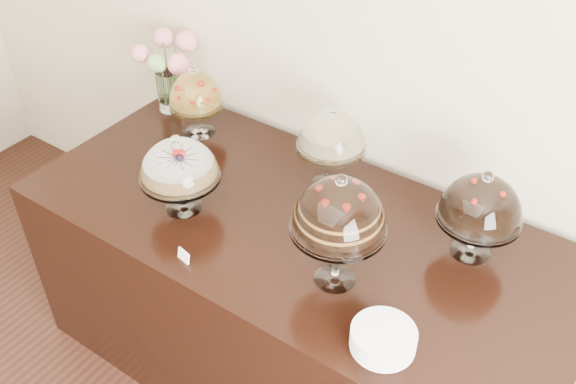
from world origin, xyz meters
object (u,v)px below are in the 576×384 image
Objects in this scene: flower_vase at (169,65)px; cake_stand_fruit_tart at (195,93)px; cake_stand_cheesecake at (332,135)px; plate_stack at (383,339)px; display_counter at (295,300)px; cake_stand_choco_layer at (339,211)px; cake_stand_sugar_sponge at (179,164)px; cake_stand_dark_choco at (482,203)px.

cake_stand_fruit_tart is at bearing -22.20° from flower_vase.
cake_stand_fruit_tart is at bearing -179.25° from cake_stand_cheesecake.
display_counter is at bearing 148.90° from plate_stack.
cake_stand_choco_layer is at bearing -23.56° from cake_stand_fruit_tart.
display_counter is at bearing 23.51° from cake_stand_sugar_sponge.
cake_stand_cheesecake reaches higher than cake_stand_sugar_sponge.
cake_stand_choco_layer reaches higher than cake_stand_dark_choco.
cake_stand_cheesecake reaches higher than display_counter.
cake_stand_sugar_sponge is at bearing -55.35° from cake_stand_fruit_tart.
cake_stand_fruit_tart is at bearing 154.72° from plate_stack.
display_counter is 0.83m from cake_stand_choco_layer.
cake_stand_fruit_tart is (-0.31, 0.45, -0.01)m from cake_stand_sugar_sponge.
cake_stand_sugar_sponge is 0.61m from cake_stand_cheesecake.
display_counter is 6.09× the size of flower_vase.
cake_stand_sugar_sponge is at bearing -44.36° from flower_vase.
cake_stand_dark_choco is 1.07× the size of cake_stand_fruit_tart.
cake_stand_sugar_sponge is 0.75× the size of cake_stand_choco_layer.
cake_stand_fruit_tart is at bearing 178.30° from cake_stand_dark_choco.
cake_stand_dark_choco is (0.34, 0.40, -0.08)m from cake_stand_choco_layer.
display_counter is 6.45× the size of cake_stand_sugar_sponge.
display_counter is 10.94× the size of plate_stack.
cake_stand_choco_layer is 1.38m from flower_vase.
cake_stand_sugar_sponge is (-0.41, -0.18, 0.66)m from display_counter.
flower_vase is (-0.98, 0.37, 0.67)m from display_counter.
cake_stand_choco_layer is (0.70, 0.01, 0.10)m from cake_stand_sugar_sponge.
cake_stand_fruit_tart is at bearing 159.65° from display_counter.
flower_vase is (-0.57, 0.55, 0.01)m from cake_stand_sugar_sponge.
cake_stand_sugar_sponge is 1.00× the size of cake_stand_fruit_tart.
cake_stand_cheesecake is at bearing -5.64° from flower_vase.
display_counter is 0.80m from cake_stand_sugar_sponge.
cake_stand_cheesecake reaches higher than cake_stand_dark_choco.
plate_stack is (0.28, -0.17, -0.28)m from cake_stand_choco_layer.
cake_stand_fruit_tart is at bearing 124.65° from cake_stand_sugar_sponge.
cake_stand_choco_layer reaches higher than display_counter.
cake_stand_choco_layer reaches higher than cake_stand_sugar_sponge.
cake_stand_dark_choco is at bearing -1.70° from cake_stand_fruit_tart.
flower_vase is at bearing 155.22° from plate_stack.
plate_stack is (0.56, -0.34, 0.49)m from display_counter.
cake_stand_cheesecake is 0.97m from flower_vase.
cake_stand_sugar_sponge is at bearing -130.85° from cake_stand_cheesecake.
plate_stack is at bearing -46.76° from cake_stand_cheesecake.
cake_stand_sugar_sponge is 1.11m from cake_stand_dark_choco.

